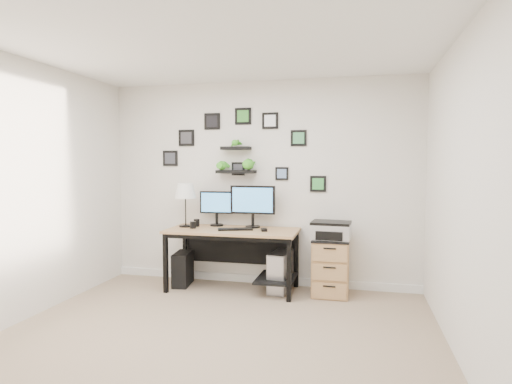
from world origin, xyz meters
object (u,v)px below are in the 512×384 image
(pc_tower_black, at_px, (183,269))
(printer, at_px, (331,230))
(mug, at_px, (193,225))
(desk, at_px, (236,239))
(monitor_left, at_px, (217,206))
(file_cabinet, at_px, (331,266))
(pc_tower_grey, at_px, (281,271))
(monitor_right, at_px, (253,203))
(table_lamp, at_px, (185,192))

(pc_tower_black, height_order, printer, printer)
(pc_tower_black, bearing_deg, printer, -7.29)
(mug, height_order, printer, printer)
(desk, relative_size, monitor_left, 3.57)
(file_cabinet, distance_m, printer, 0.44)
(pc_tower_grey, distance_m, file_cabinet, 0.61)
(monitor_right, bearing_deg, table_lamp, -172.08)
(pc_tower_black, bearing_deg, pc_tower_grey, -6.42)
(pc_tower_grey, bearing_deg, file_cabinet, 1.28)
(pc_tower_grey, xyz_separation_m, file_cabinet, (0.60, 0.01, 0.09))
(desk, height_order, table_lamp, table_lamp)
(desk, relative_size, table_lamp, 2.88)
(pc_tower_black, bearing_deg, monitor_right, 1.59)
(desk, xyz_separation_m, pc_tower_grey, (0.55, 0.04, -0.39))
(mug, bearing_deg, file_cabinet, 4.40)
(table_lamp, xyz_separation_m, pc_tower_grey, (1.23, 0.00, -0.96))
(file_cabinet, xyz_separation_m, printer, (-0.00, -0.03, 0.44))
(mug, bearing_deg, monitor_right, 18.24)
(table_lamp, bearing_deg, desk, -3.60)
(desk, relative_size, file_cabinet, 2.39)
(desk, xyz_separation_m, pc_tower_black, (-0.71, 0.01, -0.42))
(pc_tower_grey, bearing_deg, desk, -175.37)
(desk, relative_size, printer, 3.40)
(desk, distance_m, table_lamp, 0.89)
(mug, xyz_separation_m, pc_tower_grey, (1.09, 0.12, -0.55))
(pc_tower_grey, relative_size, file_cabinet, 0.76)
(desk, distance_m, file_cabinet, 1.19)
(file_cabinet, bearing_deg, pc_tower_black, -178.67)
(monitor_left, xyz_separation_m, mug, (-0.22, -0.27, -0.22))
(pc_tower_black, xyz_separation_m, file_cabinet, (1.87, 0.04, 0.13))
(pc_tower_grey, relative_size, printer, 1.08)
(desk, bearing_deg, pc_tower_grey, 4.63)
(table_lamp, bearing_deg, file_cabinet, 0.48)
(desk, height_order, printer, printer)
(desk, xyz_separation_m, file_cabinet, (1.15, 0.06, -0.29))
(mug, bearing_deg, pc_tower_grey, 6.12)
(printer, bearing_deg, file_cabinet, 87.15)
(file_cabinet, bearing_deg, table_lamp, -179.52)
(monitor_right, xyz_separation_m, table_lamp, (-0.85, -0.12, 0.13))
(mug, bearing_deg, monitor_left, 51.58)
(monitor_right, distance_m, pc_tower_grey, 0.91)
(monitor_right, distance_m, file_cabinet, 1.23)
(mug, xyz_separation_m, pc_tower_black, (-0.18, 0.09, -0.58))
(monitor_left, bearing_deg, monitor_right, -4.68)
(monitor_left, distance_m, pc_tower_black, 0.91)
(monitor_right, height_order, printer, monitor_right)
(file_cabinet, height_order, printer, printer)
(table_lamp, distance_m, mug, 0.44)
(pc_tower_black, relative_size, printer, 0.89)
(monitor_right, bearing_deg, printer, -7.59)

